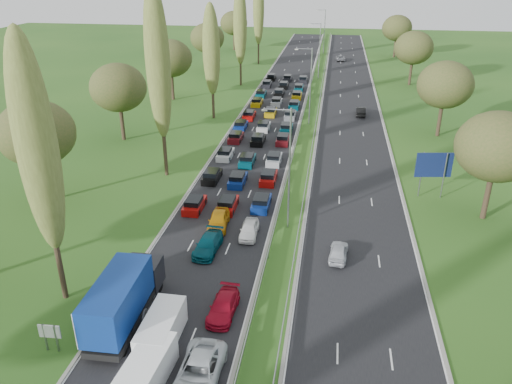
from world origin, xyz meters
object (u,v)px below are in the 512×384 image
at_px(near_car_2, 136,299).
at_px(direction_sign, 434,167).
at_px(blue_lorry, 124,297).
at_px(white_van_front, 163,328).
at_px(info_sign, 50,334).
at_px(white_van_rear, 148,368).

relative_size(near_car_2, direction_sign, 0.97).
bearing_deg(near_car_2, blue_lorry, -96.64).
distance_m(white_van_front, info_sign, 7.34).
height_order(near_car_2, direction_sign, direction_sign).
bearing_deg(white_van_rear, white_van_front, 99.40).
height_order(near_car_2, white_van_front, white_van_front).
bearing_deg(blue_lorry, info_sign, -136.69).
bearing_deg(white_van_rear, blue_lorry, 128.87).
height_order(white_van_front, direction_sign, direction_sign).
bearing_deg(direction_sign, white_van_front, -128.93).
bearing_deg(white_van_front, direction_sign, 51.46).
xyz_separation_m(near_car_2, white_van_front, (3.21, -3.19, 0.37)).
height_order(white_van_rear, direction_sign, direction_sign).
xyz_separation_m(blue_lorry, info_sign, (-3.72, -3.67, -0.73)).
height_order(near_car_2, blue_lorry, blue_lorry).
relative_size(white_van_front, info_sign, 2.52).
relative_size(near_car_2, info_sign, 2.39).
bearing_deg(direction_sign, info_sign, -134.76).
distance_m(blue_lorry, white_van_rear, 6.50).
relative_size(blue_lorry, white_van_front, 1.82).
bearing_deg(info_sign, blue_lorry, 44.58).
xyz_separation_m(blue_lorry, white_van_front, (3.31, -1.58, -1.00)).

